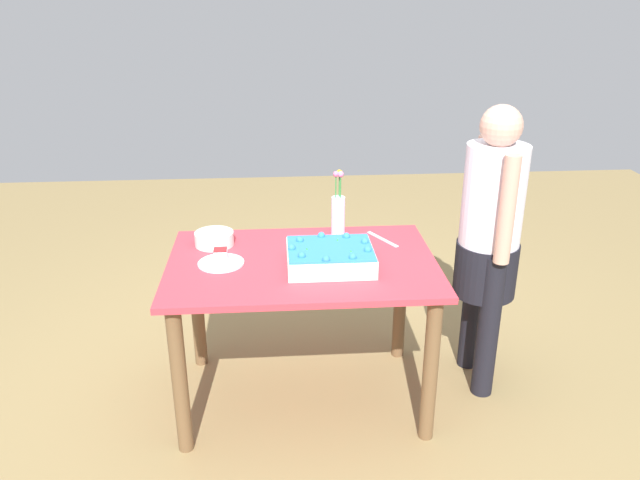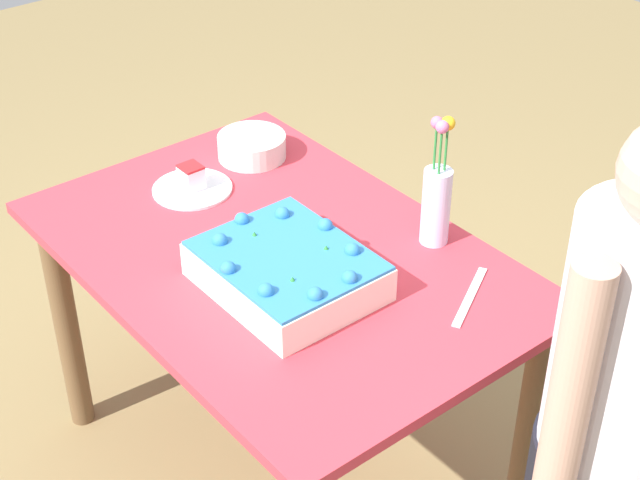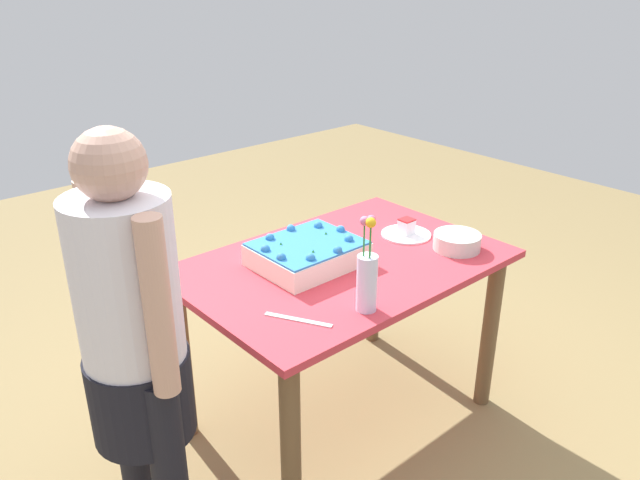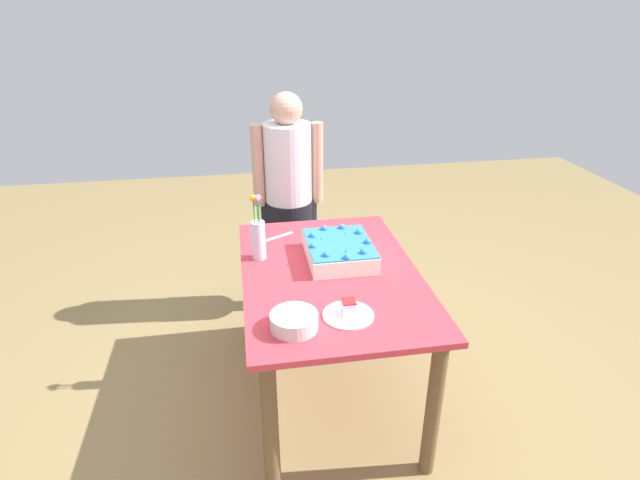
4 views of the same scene
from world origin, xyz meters
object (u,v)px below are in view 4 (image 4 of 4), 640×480
object	(u,v)px
cake_knife	(275,238)
flower_vase	(258,236)
person_standing	(289,192)
serving_plate_with_slice	(348,312)
sheet_cake	(339,250)
fruit_bowl	(294,321)

from	to	relation	value
cake_knife	flower_vase	world-z (taller)	flower_vase
cake_knife	flower_vase	size ratio (longest dim) A/B	0.69
flower_vase	person_standing	bearing A→B (deg)	162.26
serving_plate_with_slice	flower_vase	size ratio (longest dim) A/B	0.63
sheet_cake	serving_plate_with_slice	world-z (taller)	sheet_cake
serving_plate_with_slice	sheet_cake	bearing A→B (deg)	172.80
serving_plate_with_slice	cake_knife	xyz separation A→B (m)	(-0.81, -0.24, -0.02)
person_standing	fruit_bowl	bearing A→B (deg)	-5.46
cake_knife	fruit_bowl	bearing A→B (deg)	61.75
fruit_bowl	person_standing	distance (m)	1.38
sheet_cake	flower_vase	distance (m)	0.42
cake_knife	flower_vase	distance (m)	0.27
sheet_cake	serving_plate_with_slice	distance (m)	0.52
serving_plate_with_slice	fruit_bowl	world-z (taller)	serving_plate_with_slice
serving_plate_with_slice	fruit_bowl	size ratio (longest dim) A/B	1.11
sheet_cake	fruit_bowl	xyz separation A→B (m)	(0.56, -0.30, -0.01)
person_standing	flower_vase	bearing A→B (deg)	-17.74
person_standing	serving_plate_with_slice	bearing A→B (deg)	4.52
sheet_cake	cake_knife	world-z (taller)	sheet_cake
sheet_cake	flower_vase	size ratio (longest dim) A/B	1.16
fruit_bowl	serving_plate_with_slice	bearing A→B (deg)	101.72
cake_knife	fruit_bowl	size ratio (longest dim) A/B	1.22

